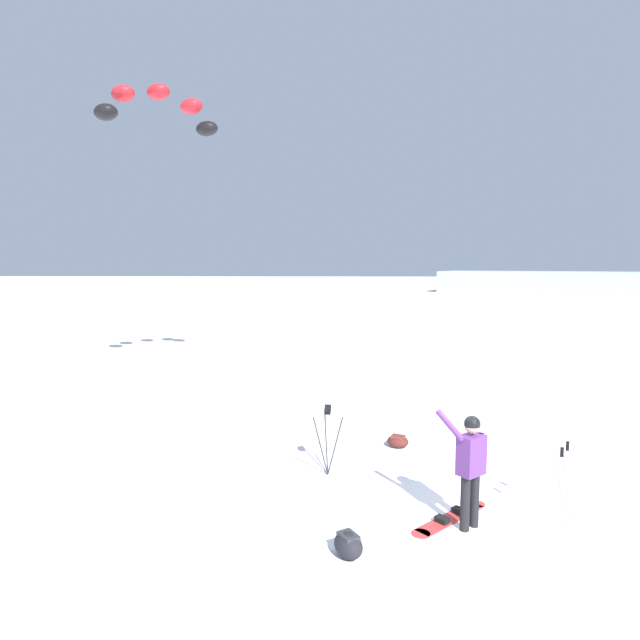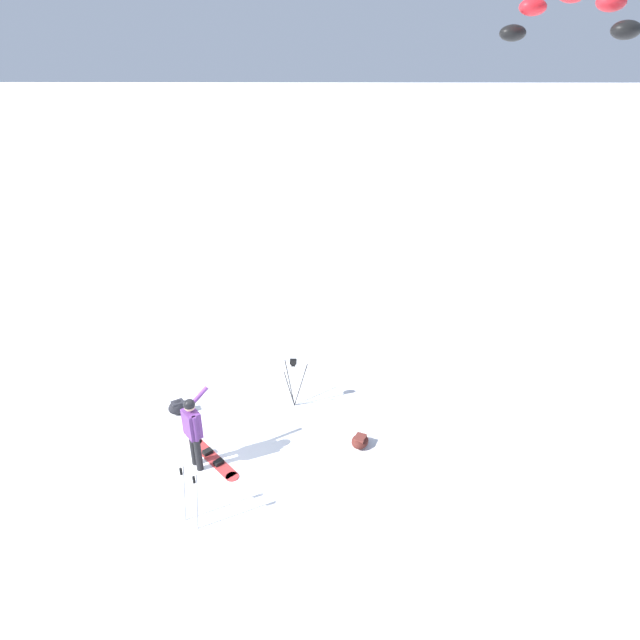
{
  "view_description": "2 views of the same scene",
  "coord_description": "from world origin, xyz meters",
  "px_view_note": "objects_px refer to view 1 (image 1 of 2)",
  "views": [
    {
      "loc": [
        -1.72,
        -8.2,
        3.94
      ],
      "look_at": [
        -2.11,
        2.34,
        2.81
      ],
      "focal_mm": 29.77,
      "sensor_mm": 36.0,
      "label": 1
    },
    {
      "loc": [
        8.58,
        2.11,
        7.83
      ],
      "look_at": [
        -1.81,
        1.98,
        2.46
      ],
      "focal_mm": 29.27,
      "sensor_mm": 36.0,
      "label": 2
    }
  ],
  "objects_px": {
    "traction_kite": "(159,107)",
    "gear_bag_small": "(348,545)",
    "snowboard": "(450,517)",
    "gear_bag_large": "(398,441)",
    "ski_poles": "(564,471)",
    "snowboarder": "(471,460)",
    "camera_tripod": "(328,425)"
  },
  "relations": [
    {
      "from": "traction_kite",
      "to": "camera_tripod",
      "type": "bearing_deg",
      "value": -52.93
    },
    {
      "from": "gear_bag_large",
      "to": "snowboarder",
      "type": "bearing_deg",
      "value": -78.92
    },
    {
      "from": "snowboard",
      "to": "ski_poles",
      "type": "bearing_deg",
      "value": -0.81
    },
    {
      "from": "gear_bag_small",
      "to": "traction_kite",
      "type": "bearing_deg",
      "value": 119.99
    },
    {
      "from": "gear_bag_large",
      "to": "camera_tripod",
      "type": "bearing_deg",
      "value": -133.62
    },
    {
      "from": "snowboard",
      "to": "camera_tripod",
      "type": "height_order",
      "value": "camera_tripod"
    },
    {
      "from": "traction_kite",
      "to": "gear_bag_large",
      "type": "height_order",
      "value": "traction_kite"
    },
    {
      "from": "snowboarder",
      "to": "snowboard",
      "type": "relative_size",
      "value": 1.31
    },
    {
      "from": "traction_kite",
      "to": "gear_bag_small",
      "type": "relative_size",
      "value": 6.0
    },
    {
      "from": "gear_bag_small",
      "to": "camera_tripod",
      "type": "bearing_deg",
      "value": 97.03
    },
    {
      "from": "traction_kite",
      "to": "gear_bag_small",
      "type": "xyz_separation_m",
      "value": [
        5.69,
        -9.85,
        -8.52
      ]
    },
    {
      "from": "snowboard",
      "to": "traction_kite",
      "type": "height_order",
      "value": "traction_kite"
    },
    {
      "from": "snowboarder",
      "to": "gear_bag_small",
      "type": "height_order",
      "value": "snowboarder"
    },
    {
      "from": "ski_poles",
      "to": "snowboarder",
      "type": "bearing_deg",
      "value": -170.24
    },
    {
      "from": "snowboard",
      "to": "traction_kite",
      "type": "bearing_deg",
      "value": 129.92
    },
    {
      "from": "snowboard",
      "to": "camera_tripod",
      "type": "bearing_deg",
      "value": 139.87
    },
    {
      "from": "snowboard",
      "to": "traction_kite",
      "type": "xyz_separation_m",
      "value": [
        -7.28,
        8.71,
        8.67
      ]
    },
    {
      "from": "traction_kite",
      "to": "ski_poles",
      "type": "bearing_deg",
      "value": -44.24
    },
    {
      "from": "gear_bag_large",
      "to": "gear_bag_small",
      "type": "relative_size",
      "value": 0.97
    },
    {
      "from": "snowboarder",
      "to": "traction_kite",
      "type": "height_order",
      "value": "traction_kite"
    },
    {
      "from": "traction_kite",
      "to": "gear_bag_small",
      "type": "bearing_deg",
      "value": -60.01
    },
    {
      "from": "traction_kite",
      "to": "gear_bag_small",
      "type": "distance_m",
      "value": 14.21
    },
    {
      "from": "snowboard",
      "to": "traction_kite",
      "type": "distance_m",
      "value": 14.29
    },
    {
      "from": "gear_bag_large",
      "to": "gear_bag_small",
      "type": "distance_m",
      "value": 4.48
    },
    {
      "from": "snowboard",
      "to": "gear_bag_small",
      "type": "bearing_deg",
      "value": -144.4
    },
    {
      "from": "snowboarder",
      "to": "snowboard",
      "type": "xyz_separation_m",
      "value": [
        -0.21,
        0.28,
        -1.03
      ]
    },
    {
      "from": "camera_tripod",
      "to": "gear_bag_small",
      "type": "height_order",
      "value": "camera_tripod"
    },
    {
      "from": "snowboard",
      "to": "gear_bag_small",
      "type": "distance_m",
      "value": 1.97
    },
    {
      "from": "camera_tripod",
      "to": "ski_poles",
      "type": "relative_size",
      "value": 1.1
    },
    {
      "from": "gear_bag_small",
      "to": "ski_poles",
      "type": "distance_m",
      "value": 3.52
    },
    {
      "from": "camera_tripod",
      "to": "gear_bag_small",
      "type": "distance_m",
      "value": 2.91
    },
    {
      "from": "gear_bag_small",
      "to": "ski_poles",
      "type": "relative_size",
      "value": 0.48
    }
  ]
}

